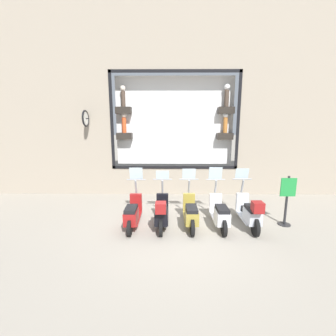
{
  "coord_description": "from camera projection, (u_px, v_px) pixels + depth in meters",
  "views": [
    {
      "loc": [
        -5.93,
        0.18,
        2.96
      ],
      "look_at": [
        1.7,
        0.26,
        1.48
      ],
      "focal_mm": 24.0,
      "sensor_mm": 36.0,
      "label": 1
    }
  ],
  "objects": [
    {
      "name": "ground_plane",
      "position": [
        177.0,
        230.0,
        6.39
      ],
      "size": [
        120.0,
        120.0,
        0.0
      ],
      "primitive_type": "plane",
      "color": "gray"
    },
    {
      "name": "building_facade",
      "position": [
        175.0,
        78.0,
        9.01
      ],
      "size": [
        1.25,
        36.0,
        9.45
      ],
      "color": "gray",
      "rests_on": "ground_plane"
    },
    {
      "name": "scooter_silver_0",
      "position": [
        250.0,
        212.0,
        6.47
      ],
      "size": [
        1.8,
        0.61,
        1.6
      ],
      "color": "black",
      "rests_on": "ground_plane"
    },
    {
      "name": "scooter_white_1",
      "position": [
        220.0,
        213.0,
        6.55
      ],
      "size": [
        1.79,
        0.6,
        1.64
      ],
      "color": "black",
      "rests_on": "ground_plane"
    },
    {
      "name": "scooter_olive_2",
      "position": [
        191.0,
        213.0,
        6.55
      ],
      "size": [
        1.8,
        0.6,
        1.59
      ],
      "color": "black",
      "rests_on": "ground_plane"
    },
    {
      "name": "scooter_black_3",
      "position": [
        162.0,
        213.0,
        6.49
      ],
      "size": [
        1.79,
        0.6,
        1.52
      ],
      "color": "black",
      "rests_on": "ground_plane"
    },
    {
      "name": "scooter_red_4",
      "position": [
        133.0,
        213.0,
        6.57
      ],
      "size": [
        1.79,
        0.6,
        1.62
      ],
      "color": "black",
      "rests_on": "ground_plane"
    },
    {
      "name": "shop_sign_post",
      "position": [
        287.0,
        199.0,
        6.6
      ],
      "size": [
        0.36,
        0.45,
        1.5
      ],
      "color": "#232326",
      "rests_on": "ground_plane"
    }
  ]
}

